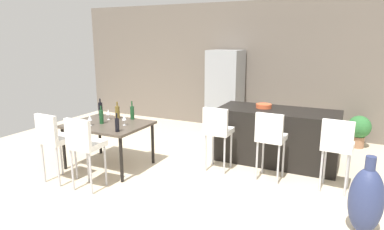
# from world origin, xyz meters

# --- Properties ---
(ground_plane) EXTENTS (10.00, 10.00, 0.00)m
(ground_plane) POSITION_xyz_m (0.00, 0.00, 0.00)
(ground_plane) COLOR beige
(back_wall) EXTENTS (10.00, 0.12, 2.90)m
(back_wall) POSITION_xyz_m (0.00, 3.04, 1.45)
(back_wall) COLOR #665B51
(back_wall) RESTS_ON ground_plane
(kitchen_island) EXTENTS (1.99, 0.88, 0.92)m
(kitchen_island) POSITION_xyz_m (0.64, 1.11, 0.46)
(kitchen_island) COLOR black
(kitchen_island) RESTS_ON ground_plane
(bar_chair_left) EXTENTS (0.40, 0.40, 1.05)m
(bar_chair_left) POSITION_xyz_m (-0.13, 0.29, 0.70)
(bar_chair_left) COLOR white
(bar_chair_left) RESTS_ON ground_plane
(bar_chair_middle) EXTENTS (0.41, 0.41, 1.05)m
(bar_chair_middle) POSITION_xyz_m (0.71, 0.29, 0.70)
(bar_chair_middle) COLOR white
(bar_chair_middle) RESTS_ON ground_plane
(bar_chair_right) EXTENTS (0.43, 0.43, 1.05)m
(bar_chair_right) POSITION_xyz_m (1.61, 0.29, 0.70)
(bar_chair_right) COLOR white
(bar_chair_right) RESTS_ON ground_plane
(dining_table) EXTENTS (1.27, 0.98, 0.74)m
(dining_table) POSITION_xyz_m (-1.82, -0.32, 0.67)
(dining_table) COLOR #4C4238
(dining_table) RESTS_ON ground_plane
(dining_chair_near) EXTENTS (0.42, 0.42, 1.05)m
(dining_chair_near) POSITION_xyz_m (-2.11, -1.17, 0.70)
(dining_chair_near) COLOR white
(dining_chair_near) RESTS_ON ground_plane
(dining_chair_far) EXTENTS (0.42, 0.42, 1.05)m
(dining_chair_far) POSITION_xyz_m (-1.53, -1.17, 0.70)
(dining_chair_far) COLOR white
(dining_chair_far) RESTS_ON ground_plane
(wine_bottle_middle) EXTENTS (0.07, 0.07, 0.32)m
(wine_bottle_middle) POSITION_xyz_m (-1.62, 0.08, 0.86)
(wine_bottle_middle) COLOR #194723
(wine_bottle_middle) RESTS_ON dining_table
(wine_bottle_left) EXTENTS (0.07, 0.07, 0.31)m
(wine_bottle_left) POSITION_xyz_m (-2.31, 0.07, 0.86)
(wine_bottle_left) COLOR black
(wine_bottle_left) RESTS_ON dining_table
(wine_bottle_inner) EXTENTS (0.06, 0.06, 0.28)m
(wine_bottle_inner) POSITION_xyz_m (-1.36, -0.65, 0.85)
(wine_bottle_inner) COLOR black
(wine_bottle_inner) RESTS_ON dining_table
(wine_bottle_right) EXTENTS (0.07, 0.07, 0.29)m
(wine_bottle_right) POSITION_xyz_m (-1.90, -0.38, 0.86)
(wine_bottle_right) COLOR #194723
(wine_bottle_right) RESTS_ON dining_table
(wine_bottle_corner) EXTENTS (0.08, 0.08, 0.30)m
(wine_bottle_corner) POSITION_xyz_m (-1.88, 0.01, 0.85)
(wine_bottle_corner) COLOR brown
(wine_bottle_corner) RESTS_ON dining_table
(wine_glass_far) EXTENTS (0.07, 0.07, 0.17)m
(wine_glass_far) POSITION_xyz_m (-1.98, -0.56, 0.86)
(wine_glass_far) COLOR silver
(wine_glass_far) RESTS_ON dining_table
(wine_glass_near) EXTENTS (0.07, 0.07, 0.17)m
(wine_glass_near) POSITION_xyz_m (-1.50, -0.30, 0.86)
(wine_glass_near) COLOR silver
(wine_glass_near) RESTS_ON dining_table
(wine_glass_end) EXTENTS (0.07, 0.07, 0.17)m
(wine_glass_end) POSITION_xyz_m (-1.98, -0.11, 0.86)
(wine_glass_end) COLOR silver
(wine_glass_end) RESTS_ON dining_table
(refrigerator) EXTENTS (0.72, 0.68, 1.84)m
(refrigerator) POSITION_xyz_m (-0.87, 2.60, 0.92)
(refrigerator) COLOR #939699
(refrigerator) RESTS_ON ground_plane
(fruit_bowl) EXTENTS (0.27, 0.27, 0.07)m
(fruit_bowl) POSITION_xyz_m (0.37, 1.16, 0.96)
(fruit_bowl) COLOR #C6512D
(fruit_bowl) RESTS_ON kitchen_island
(floor_vase) EXTENTS (0.36, 0.36, 0.89)m
(floor_vase) POSITION_xyz_m (1.97, -0.66, 0.39)
(floor_vase) COLOR navy
(floor_vase) RESTS_ON ground_plane
(potted_plant) EXTENTS (0.44, 0.44, 0.63)m
(potted_plant) POSITION_xyz_m (1.92, 2.59, 0.38)
(potted_plant) COLOR #996B4C
(potted_plant) RESTS_ON ground_plane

